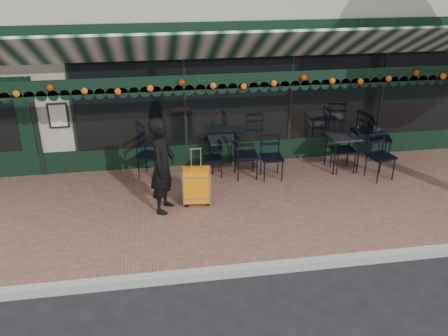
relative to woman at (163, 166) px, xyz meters
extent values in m
plane|color=black|center=(1.61, -1.95, -1.06)|extent=(80.00, 80.00, 0.00)
cube|color=brown|center=(1.61, 0.05, -0.99)|extent=(18.00, 4.00, 0.15)
cube|color=#9E9E99|center=(1.61, -2.03, -0.99)|extent=(18.00, 0.16, 0.15)
cube|color=#A39D8D|center=(1.61, 6.05, 1.19)|extent=(12.00, 8.00, 4.50)
cube|color=black|center=(2.81, 2.03, 0.59)|extent=(9.20, 0.04, 2.00)
cube|color=black|center=(-3.19, 2.03, 0.19)|extent=(1.10, 0.07, 2.20)
cube|color=silver|center=(-2.09, 1.99, 0.44)|extent=(0.42, 0.04, 0.55)
cube|color=black|center=(1.61, 0.57, 1.40)|extent=(12.00, 0.03, 0.28)
cylinder|color=#DA5E06|center=(1.61, 0.51, 1.38)|extent=(11.60, 0.12, 0.12)
imported|color=black|center=(0.00, 0.00, 0.00)|extent=(0.64, 0.78, 1.83)
cube|color=orange|center=(0.63, 0.12, -0.51)|extent=(0.54, 0.33, 0.68)
cube|color=black|center=(0.63, 0.12, -0.88)|extent=(0.54, 0.33, 0.07)
cube|color=silver|center=(0.63, 0.12, 0.04)|extent=(0.23, 0.06, 0.42)
cube|color=black|center=(4.04, 1.26, -0.13)|extent=(0.66, 0.66, 0.04)
cylinder|color=black|center=(3.76, 0.98, -0.53)|extent=(0.03, 0.03, 0.77)
cylinder|color=black|center=(4.31, 0.98, -0.53)|extent=(0.03, 0.03, 0.77)
cylinder|color=black|center=(3.76, 1.53, -0.53)|extent=(0.03, 0.03, 0.77)
cylinder|color=black|center=(4.31, 1.53, -0.53)|extent=(0.03, 0.03, 0.77)
cube|color=black|center=(1.37, 1.66, -0.20)|extent=(0.60, 0.60, 0.04)
cylinder|color=black|center=(1.13, 1.41, -0.57)|extent=(0.03, 0.03, 0.69)
cylinder|color=black|center=(1.62, 1.41, -0.57)|extent=(0.03, 0.03, 0.69)
cylinder|color=black|center=(1.13, 1.91, -0.57)|extent=(0.03, 0.03, 0.69)
cylinder|color=black|center=(1.62, 1.91, -0.57)|extent=(0.03, 0.03, 0.69)
camera|label=1|loc=(-0.14, -8.04, 3.59)|focal=38.00mm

